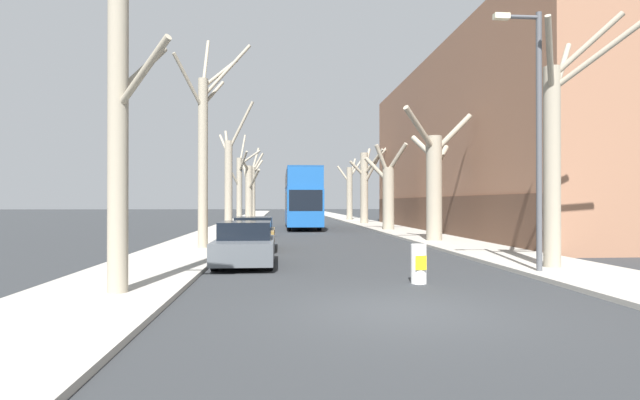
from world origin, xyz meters
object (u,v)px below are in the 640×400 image
object	(u,v)px
street_tree_left_0	(123,105)
double_decker_bus	(302,196)
street_tree_right_0	(557,148)
street_tree_right_4	(350,190)
street_tree_left_1	(205,148)
street_tree_right_2	(388,193)
street_tree_left_4	(249,191)
lamp_post	(535,127)
street_tree_right_3	(365,183)
parked_car_0	(245,245)
street_tree_left_2	(229,180)
traffic_bollard	(419,264)
parked_car_1	(254,234)
street_tree_left_5	(253,188)
street_tree_right_1	(434,180)
street_tree_left_3	(240,186)

from	to	relation	value
street_tree_left_0	double_decker_bus	world-z (taller)	street_tree_left_0
street_tree_right_0	street_tree_right_4	bearing A→B (deg)	90.34
street_tree_left_1	street_tree_right_4	xyz separation A→B (m)	(11.30, 34.58, -0.89)
street_tree_right_2	street_tree_right_4	bearing A→B (deg)	89.44
street_tree_left_4	street_tree_right_4	size ratio (longest dim) A/B	0.91
street_tree_left_4	lamp_post	world-z (taller)	lamp_post
street_tree_right_3	parked_car_0	world-z (taller)	street_tree_right_3
street_tree_right_3	street_tree_left_4	bearing A→B (deg)	146.45
street_tree_right_2	street_tree_right_4	distance (m)	20.95
street_tree_left_2	street_tree_right_2	world-z (taller)	street_tree_left_2
street_tree_left_4	traffic_bollard	size ratio (longest dim) A/B	6.66
traffic_bollard	street_tree_right_4	bearing A→B (deg)	84.13
street_tree_left_4	parked_car_1	size ratio (longest dim) A/B	1.63
street_tree_left_0	parked_car_1	world-z (taller)	street_tree_left_0
street_tree_left_5	double_decker_bus	size ratio (longest dim) A/B	0.79
street_tree_left_5	parked_car_0	bearing A→B (deg)	-87.26
traffic_bollard	street_tree_left_2	bearing A→B (deg)	108.33
street_tree_right_0	street_tree_right_3	xyz separation A→B (m)	(-0.14, 32.48, 0.22)
street_tree_left_1	street_tree_left_4	size ratio (longest dim) A/B	1.46
street_tree_left_1	street_tree_left_4	xyz separation A→B (m)	(-0.03, 32.45, -1.14)
parked_car_1	street_tree_left_1	bearing A→B (deg)	-176.75
street_tree_left_5	parked_car_1	distance (m)	43.58
street_tree_left_0	street_tree_left_4	distance (m)	43.29
street_tree_left_2	street_tree_right_2	size ratio (longest dim) A/B	1.38
street_tree_right_1	lamp_post	world-z (taller)	lamp_post
street_tree_left_0	street_tree_left_4	world-z (taller)	street_tree_left_0
street_tree_left_4	lamp_post	bearing A→B (deg)	-75.54
street_tree_left_4	parked_car_1	xyz separation A→B (m)	(2.15, -32.33, -2.64)
parked_car_1	lamp_post	size ratio (longest dim) A/B	0.55
street_tree_left_1	street_tree_left_4	distance (m)	32.47
street_tree_left_5	street_tree_right_2	size ratio (longest dim) A/B	1.49
street_tree_right_3	traffic_bollard	xyz separation A→B (m)	(-4.65, -34.38, -3.42)
street_tree_left_0	street_tree_right_2	distance (m)	26.98
street_tree_left_3	street_tree_left_2	bearing A→B (deg)	-89.41
street_tree_right_1	parked_car_1	bearing A→B (deg)	-161.44
street_tree_left_2	lamp_post	world-z (taller)	street_tree_left_2
street_tree_left_3	lamp_post	bearing A→B (deg)	-70.33
street_tree_left_1	street_tree_right_0	xyz separation A→B (m)	(11.55, -7.63, -0.74)
street_tree_right_1	street_tree_right_3	size ratio (longest dim) A/B	0.90
street_tree_left_2	street_tree_right_1	size ratio (longest dim) A/B	1.29
street_tree_left_0	street_tree_right_3	distance (m)	37.52
street_tree_left_2	street_tree_right_0	bearing A→B (deg)	-58.16
street_tree_left_2	parked_car_0	size ratio (longest dim) A/B	2.12
street_tree_right_0	street_tree_left_0	bearing A→B (deg)	-164.67
parked_car_0	lamp_post	size ratio (longest dim) A/B	0.55
street_tree_right_0	parked_car_1	bearing A→B (deg)	140.60
street_tree_left_1	traffic_bollard	xyz separation A→B (m)	(6.77, -9.52, -3.95)
street_tree_left_5	street_tree_right_1	world-z (taller)	street_tree_left_5
lamp_post	street_tree_left_4	bearing A→B (deg)	104.46
street_tree_left_0	street_tree_left_4	xyz separation A→B (m)	(0.11, 43.28, -0.86)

